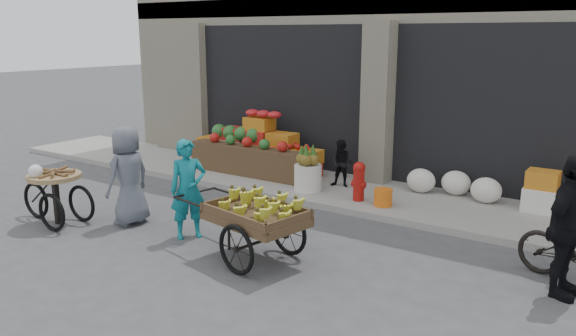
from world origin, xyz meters
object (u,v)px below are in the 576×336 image
Objects in this scene: orange_bucket at (383,197)px; fire_hydrant at (359,180)px; seated_person at (342,163)px; cyclist at (568,227)px; vendor_grey at (128,176)px; banana_cart at (253,212)px; pineapple_bin at (308,178)px; vendor_woman at (188,189)px; tricycle_cart at (55,190)px.

fire_hydrant is at bearing 174.29° from orange_bucket.
cyclist is at bearing -39.70° from seated_person.
cyclist reaches higher than vendor_grey.
orange_bucket is 0.19× the size of cyclist.
vendor_grey is at bearing -132.78° from fire_hydrant.
banana_cart reaches higher than fire_hydrant.
fire_hydrant is at bearing -2.60° from pineapple_bin.
vendor_woman is 1.25m from vendor_grey.
vendor_grey is at bearing -129.16° from seated_person.
vendor_woman is at bearing -96.57° from pineapple_bin.
orange_bucket is at bearing 75.13° from cyclist.
fire_hydrant is 0.76× the size of seated_person.
seated_person reaches higher than pineapple_bin.
vendor_grey reaches higher than vendor_woman.
vendor_woman is 5.14m from cyclist.
vendor_grey is at bearing 31.99° from tricycle_cart.
fire_hydrant is 3.17m from vendor_woman.
orange_bucket is 5.46m from tricycle_cart.
orange_bucket is at bearing 90.04° from banana_cart.
vendor_grey is (-2.68, -2.89, 0.30)m from fire_hydrant.
pineapple_bin is 3.22m from banana_cart.
cyclist is (4.31, -2.46, 0.27)m from seated_person.
vendor_grey is (-1.58, -2.94, 0.44)m from pineapple_bin.
seated_person is (-1.20, 0.70, 0.31)m from orange_bucket.
banana_cart is at bearing 122.40° from cyclist.
cyclist is at bearing 28.89° from banana_cart.
cyclist is (3.61, -1.81, 0.35)m from fire_hydrant.
fire_hydrant is at bearing -52.88° from seated_person.
fire_hydrant is at bearing 137.63° from vendor_grey.
orange_bucket is at bearing 132.23° from vendor_grey.
cyclist is at bearing 11.31° from tricycle_cart.
orange_bucket is (0.50, -0.05, -0.23)m from fire_hydrant.
fire_hydrant reaches higher than orange_bucket.
banana_cart is 3.87m from cyclist.
vendor_grey reaches higher than banana_cart.
banana_cart is at bearing -101.07° from orange_bucket.
cyclist reaches higher than banana_cart.
tricycle_cart is (-3.67, -3.57, 0.06)m from fire_hydrant.
tricycle_cart is (-3.59, -0.58, -0.13)m from banana_cart.
vendor_grey is at bearing -118.19° from pineapple_bin.
seated_person is at bearing 110.87° from banana_cart.
tricycle_cart is at bearing -55.29° from vendor_grey.
orange_bucket is 4.30m from vendor_grey.
orange_bucket is 3.02m from banana_cart.
cyclist reaches higher than seated_person.
fire_hydrant is at bearing 41.90° from tricycle_cart.
orange_bucket is 0.21× the size of vendor_woman.
vendor_woman reaches higher than banana_cart.
seated_person is at bearing 137.12° from fire_hydrant.
banana_cart is 1.68× the size of tricycle_cart.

